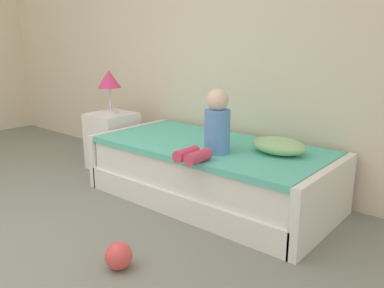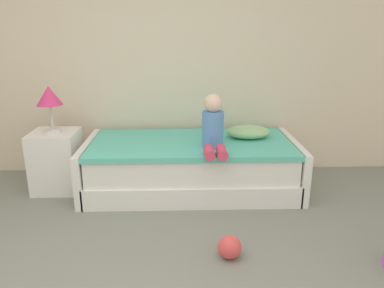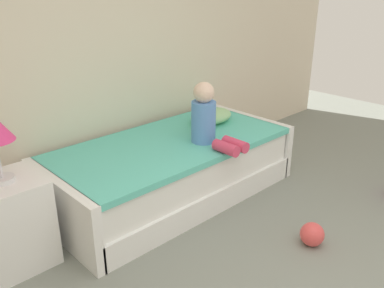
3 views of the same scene
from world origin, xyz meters
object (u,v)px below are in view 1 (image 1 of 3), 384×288
at_px(bed, 211,172).
at_px(child_figure, 213,128).
at_px(pillow, 279,146).
at_px(nightstand, 112,141).
at_px(table_lamp, 109,81).
at_px(toy_ball, 119,256).

height_order(bed, child_figure, child_figure).
height_order(bed, pillow, pillow).
relative_size(bed, child_figure, 4.14).
distance_m(bed, nightstand, 1.35).
relative_size(table_lamp, toy_ball, 2.64).
height_order(table_lamp, toy_ball, table_lamp).
bearing_deg(nightstand, toy_ball, -38.24).
relative_size(nightstand, toy_ball, 3.52).
distance_m(pillow, toy_ball, 1.45).
relative_size(pillow, toy_ball, 2.58).
xyz_separation_m(table_lamp, toy_ball, (1.59, -1.25, -0.85)).
xyz_separation_m(bed, toy_ball, (0.24, -1.23, -0.16)).
distance_m(nightstand, table_lamp, 0.64).
relative_size(bed, nightstand, 3.52).
bearing_deg(bed, nightstand, 179.09).
height_order(bed, toy_ball, bed).
bearing_deg(bed, child_figure, -49.34).
bearing_deg(nightstand, table_lamp, 0.00).
distance_m(nightstand, pillow, 1.95).
bearing_deg(table_lamp, nightstand, 0.00).
distance_m(bed, pillow, 0.67).
relative_size(table_lamp, pillow, 1.02).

